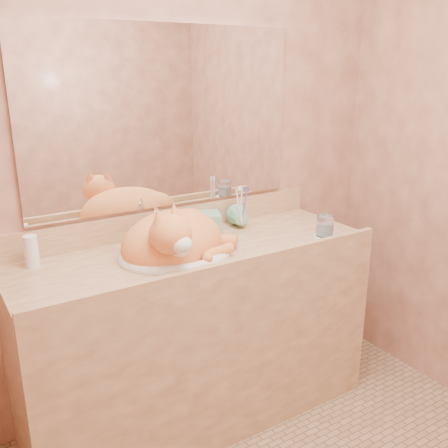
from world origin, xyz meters
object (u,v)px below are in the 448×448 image
sink_basin (176,238)px  cat (174,237)px  toothbrush_cup (242,220)px  vanity_counter (198,335)px  water_glass (325,226)px  soap_dispenser (212,215)px

sink_basin → cat: 0.02m
cat → toothbrush_cup: size_ratio=4.55×
vanity_counter → sink_basin: (-0.11, -0.02, 0.50)m
toothbrush_cup → water_glass: water_glass is taller
vanity_counter → soap_dispenser: soap_dispenser is taller
soap_dispenser → water_glass: size_ratio=2.15×
sink_basin → water_glass: (0.69, -0.16, -0.02)m
cat → toothbrush_cup: 0.46m
water_glass → soap_dispenser: bearing=144.2°
cat → soap_dispenser: 0.31m
sink_basin → cat: (-0.01, -0.01, 0.01)m
cat → water_glass: 0.71m
water_glass → vanity_counter: bearing=162.4°
toothbrush_cup → water_glass: (0.26, -0.30, 0.01)m
cat → toothbrush_cup: cat is taller
cat → water_glass: (0.70, -0.16, -0.03)m
vanity_counter → water_glass: bearing=-17.6°
soap_dispenser → toothbrush_cup: soap_dispenser is taller
vanity_counter → cat: bearing=-167.3°
water_glass → sink_basin: bearing=166.6°
vanity_counter → water_glass: (0.58, -0.18, 0.48)m
cat → water_glass: bearing=-30.8°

